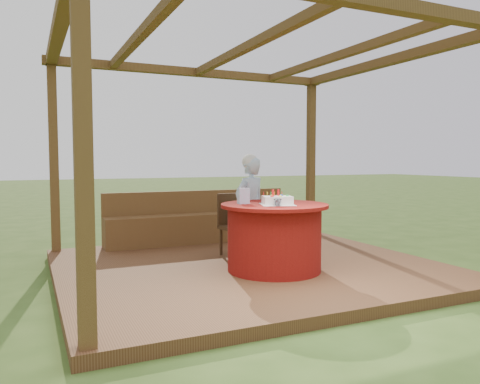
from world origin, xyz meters
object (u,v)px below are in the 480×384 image
Objects in this scene: bench at (201,225)px; table at (274,237)px; birthday_cake at (277,200)px; gift_bag at (243,196)px; chair at (234,222)px; drinking_glass at (278,203)px; elderly_woman at (250,205)px.

table is (0.12, -2.16, 0.13)m from bench.
gift_bag is (-0.30, 0.27, 0.04)m from birthday_cake.
gift_bag reaches higher than bench.
bench is at bearing 93.31° from table.
table is at bearing 78.25° from birthday_cake.
table is at bearing -86.69° from bench.
drinking_glass reaches higher than chair.
elderly_woman reaches higher than drinking_glass.
table is at bearing -96.23° from elderly_woman.
table is 2.68× the size of birthday_cake.
gift_bag is at bearing 138.44° from birthday_cake.
birthday_cake is at bearing -87.43° from bench.
gift_bag is (-0.32, 0.16, 0.48)m from table.
drinking_glass reaches higher than table.
elderly_woman is (0.22, -1.31, 0.42)m from bench.
elderly_woman is 1.13m from drinking_glass.
drinking_glass is (0.22, -0.42, -0.05)m from gift_bag.
gift_bag is (-0.25, -0.85, 0.42)m from chair.
chair is 1.32m from drinking_glass.
chair is at bearing 88.63° from drinking_glass.
birthday_cake is at bearing 62.36° from drinking_glass.
elderly_woman is at bearing 80.03° from drinking_glass.
birthday_cake is (-0.02, -0.11, 0.44)m from table.
birthday_cake reaches higher than chair.
bench is 34.17× the size of drinking_glass.
elderly_woman is (0.09, 0.85, 0.29)m from table.
birthday_cake is at bearing -96.87° from elderly_woman.
elderly_woman is at bearing 61.99° from gift_bag.
drinking_glass is (-0.19, -1.11, 0.13)m from elderly_woman.
chair is (-0.07, 1.00, 0.05)m from table.
table is 0.45m from birthday_cake.
gift_bag is at bearing 117.86° from drinking_glass.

